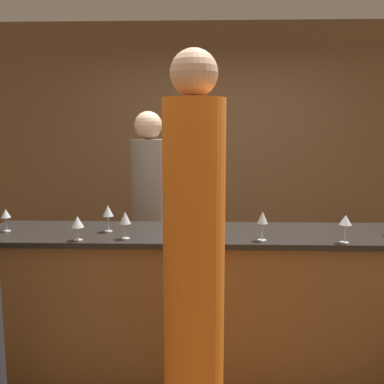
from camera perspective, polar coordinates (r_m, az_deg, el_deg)
ground_plane at (r=3.22m, az=4.74°, el=-23.00°), size 14.00×14.00×0.00m
back_wall at (r=4.69m, az=3.74°, el=4.96°), size 8.00×0.06×2.80m
bar_counter at (r=2.99m, az=4.85°, el=-14.70°), size 3.26×0.62×1.01m
bartender at (r=3.58m, az=-5.66°, el=-4.74°), size 0.30×0.30×1.82m
guest_0 at (r=2.11m, az=0.24°, el=-11.04°), size 0.30×0.30×2.04m
wine_bottle_0 at (r=2.68m, az=2.18°, el=-3.53°), size 0.08×0.08×0.29m
wine_glass_0 at (r=2.86m, az=-11.14°, el=-2.58°), size 0.07×0.07×0.18m
wine_glass_1 at (r=2.61m, az=9.39°, el=-3.53°), size 0.06×0.06×0.18m
wine_glass_2 at (r=3.06m, az=-23.58°, el=-2.77°), size 0.06×0.06×0.15m
wine_glass_3 at (r=2.68m, az=19.79°, el=-3.67°), size 0.07×0.07×0.17m
wine_glass_4 at (r=2.67m, az=-15.01°, el=-3.94°), size 0.08×0.08×0.15m
wine_glass_5 at (r=2.65m, az=-8.91°, el=-3.52°), size 0.07×0.07×0.17m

